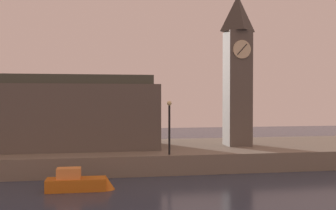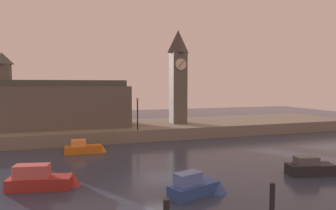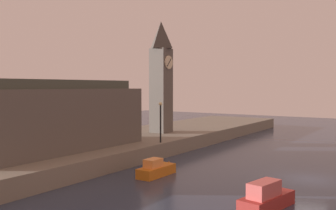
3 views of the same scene
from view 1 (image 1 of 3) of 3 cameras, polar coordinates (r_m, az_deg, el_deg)
The scene contains 5 objects.
far_embankment at distance 35.99m, azimuth -3.23°, elevation -6.98°, with size 70.00×12.00×1.50m, color slate.
clock_tower at distance 36.93m, azimuth 9.71°, elevation 5.19°, with size 2.31×2.36×13.40m.
parliament_hall at distance 35.64m, azimuth -15.55°, elevation -1.01°, with size 16.52×6.57×9.54m.
streetlamp at distance 30.53m, azimuth 0.19°, elevation -2.29°, with size 0.36×0.36×4.04m.
boat_patrol_orange at distance 26.42m, azimuth -12.00°, elevation -10.54°, with size 4.28×1.38×1.47m.
Camera 1 is at (-4.12, -15.39, 5.84)m, focal length 43.55 mm.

